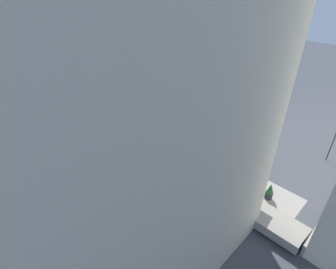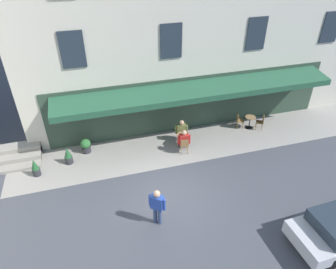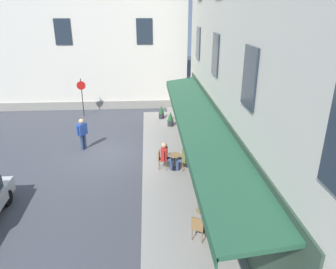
{
  "view_description": "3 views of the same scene",
  "coord_description": "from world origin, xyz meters",
  "px_view_note": "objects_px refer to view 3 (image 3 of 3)",
  "views": [
    {
      "loc": [
        8.65,
        -12.99,
        9.38
      ],
      "look_at": [
        -0.71,
        -3.76,
        1.25
      ],
      "focal_mm": 27.71,
      "sensor_mm": 36.0,
      "label": 1
    },
    {
      "loc": [
        2.61,
        9.2,
        9.65
      ],
      "look_at": [
        -0.91,
        -2.92,
        1.17
      ],
      "focal_mm": 32.4,
      "sensor_mm": 36.0,
      "label": 2
    },
    {
      "loc": [
        -14.98,
        -2.13,
        7.0
      ],
      "look_at": [
        -0.91,
        -3.04,
        1.39
      ],
      "focal_mm": 34.09,
      "sensor_mm": 36.0,
      "label": 3
    }
  ],
  "objects_px": {
    "seated_patron_in_red": "(166,155)",
    "cafe_chair_wicker_near_door": "(198,226)",
    "cafe_table_mid_terrace": "(205,217)",
    "cafe_chair_wicker_corner_left": "(208,205)",
    "potted_plant_entrance_right": "(161,112)",
    "no_parking_sign": "(82,91)",
    "cafe_chair_wicker_corner_right": "(188,159)",
    "potted_plant_entrance_left": "(170,119)",
    "potted_plant_mid_terrace": "(183,124)",
    "walking_pedestrian_in_blue": "(82,132)",
    "cafe_table_near_entrance": "(175,160)",
    "cafe_chair_wicker_back_row": "(161,158)",
    "seated_companion_in_olive": "(184,156)"
  },
  "relations": [
    {
      "from": "cafe_table_mid_terrace",
      "to": "seated_patron_in_red",
      "type": "height_order",
      "value": "seated_patron_in_red"
    },
    {
      "from": "cafe_chair_wicker_back_row",
      "to": "cafe_chair_wicker_corner_left",
      "type": "bearing_deg",
      "value": -158.92
    },
    {
      "from": "cafe_table_mid_terrace",
      "to": "walking_pedestrian_in_blue",
      "type": "distance_m",
      "value": 8.72
    },
    {
      "from": "cafe_chair_wicker_back_row",
      "to": "potted_plant_entrance_right",
      "type": "relative_size",
      "value": 1.0
    },
    {
      "from": "potted_plant_entrance_right",
      "to": "cafe_table_mid_terrace",
      "type": "bearing_deg",
      "value": -175.5
    },
    {
      "from": "walking_pedestrian_in_blue",
      "to": "potted_plant_entrance_right",
      "type": "xyz_separation_m",
      "value": [
        4.79,
        -4.35,
        -0.55
      ]
    },
    {
      "from": "cafe_chair_wicker_corner_right",
      "to": "cafe_table_mid_terrace",
      "type": "relative_size",
      "value": 1.21
    },
    {
      "from": "seated_patron_in_red",
      "to": "potted_plant_entrance_left",
      "type": "relative_size",
      "value": 1.43
    },
    {
      "from": "potted_plant_mid_terrace",
      "to": "seated_patron_in_red",
      "type": "bearing_deg",
      "value": 164.79
    },
    {
      "from": "cafe_table_mid_terrace",
      "to": "walking_pedestrian_in_blue",
      "type": "height_order",
      "value": "walking_pedestrian_in_blue"
    },
    {
      "from": "cafe_chair_wicker_near_door",
      "to": "potted_plant_mid_terrace",
      "type": "bearing_deg",
      "value": -3.41
    },
    {
      "from": "cafe_chair_wicker_corner_left",
      "to": "potted_plant_entrance_right",
      "type": "height_order",
      "value": "cafe_chair_wicker_corner_left"
    },
    {
      "from": "cafe_table_mid_terrace",
      "to": "walking_pedestrian_in_blue",
      "type": "bearing_deg",
      "value": 37.24
    },
    {
      "from": "cafe_table_mid_terrace",
      "to": "no_parking_sign",
      "type": "bearing_deg",
      "value": 26.41
    },
    {
      "from": "cafe_table_mid_terrace",
      "to": "cafe_chair_wicker_corner_right",
      "type": "bearing_deg",
      "value": 0.35
    },
    {
      "from": "cafe_chair_wicker_corner_right",
      "to": "cafe_table_mid_terrace",
      "type": "bearing_deg",
      "value": -179.65
    },
    {
      "from": "seated_patron_in_red",
      "to": "walking_pedestrian_in_blue",
      "type": "relative_size",
      "value": 0.78
    },
    {
      "from": "potted_plant_mid_terrace",
      "to": "no_parking_sign",
      "type": "bearing_deg",
      "value": 63.34
    },
    {
      "from": "cafe_chair_wicker_back_row",
      "to": "seated_companion_in_olive",
      "type": "bearing_deg",
      "value": -100.5
    },
    {
      "from": "seated_patron_in_red",
      "to": "cafe_chair_wicker_near_door",
      "type": "bearing_deg",
      "value": -171.5
    },
    {
      "from": "walking_pedestrian_in_blue",
      "to": "potted_plant_mid_terrace",
      "type": "bearing_deg",
      "value": -66.56
    },
    {
      "from": "cafe_table_mid_terrace",
      "to": "potted_plant_entrance_right",
      "type": "distance_m",
      "value": 11.76
    },
    {
      "from": "cafe_chair_wicker_corner_left",
      "to": "cafe_chair_wicker_corner_right",
      "type": "bearing_deg",
      "value": 3.98
    },
    {
      "from": "seated_patron_in_red",
      "to": "walking_pedestrian_in_blue",
      "type": "height_order",
      "value": "walking_pedestrian_in_blue"
    },
    {
      "from": "cafe_chair_wicker_corner_right",
      "to": "seated_companion_in_olive",
      "type": "relative_size",
      "value": 0.69
    },
    {
      "from": "cafe_chair_wicker_near_door",
      "to": "potted_plant_entrance_left",
      "type": "xyz_separation_m",
      "value": [
        10.78,
        0.11,
        -0.1
      ]
    },
    {
      "from": "cafe_chair_wicker_back_row",
      "to": "cafe_table_mid_terrace",
      "type": "distance_m",
      "value": 4.64
    },
    {
      "from": "cafe_chair_wicker_corner_left",
      "to": "seated_companion_in_olive",
      "type": "relative_size",
      "value": 0.69
    },
    {
      "from": "seated_companion_in_olive",
      "to": "walking_pedestrian_in_blue",
      "type": "distance_m",
      "value": 5.7
    },
    {
      "from": "cafe_table_mid_terrace",
      "to": "cafe_chair_wicker_corner_left",
      "type": "bearing_deg",
      "value": -21.04
    },
    {
      "from": "cafe_chair_wicker_corner_left",
      "to": "potted_plant_entrance_left",
      "type": "height_order",
      "value": "potted_plant_entrance_left"
    },
    {
      "from": "cafe_chair_wicker_near_door",
      "to": "cafe_chair_wicker_corner_right",
      "type": "bearing_deg",
      "value": -3.38
    },
    {
      "from": "cafe_table_near_entrance",
      "to": "seated_companion_in_olive",
      "type": "xyz_separation_m",
      "value": [
        -0.09,
        -0.41,
        0.21
      ]
    },
    {
      "from": "cafe_chair_wicker_corner_right",
      "to": "potted_plant_mid_terrace",
      "type": "relative_size",
      "value": 1.16
    },
    {
      "from": "cafe_table_near_entrance",
      "to": "no_parking_sign",
      "type": "bearing_deg",
      "value": 34.27
    },
    {
      "from": "cafe_chair_wicker_corner_right",
      "to": "cafe_chair_wicker_corner_left",
      "type": "height_order",
      "value": "same"
    },
    {
      "from": "cafe_chair_wicker_near_door",
      "to": "seated_patron_in_red",
      "type": "relative_size",
      "value": 0.68
    },
    {
      "from": "cafe_chair_wicker_corner_left",
      "to": "cafe_chair_wicker_back_row",
      "type": "bearing_deg",
      "value": 21.08
    },
    {
      "from": "seated_patron_in_red",
      "to": "no_parking_sign",
      "type": "relative_size",
      "value": 0.51
    },
    {
      "from": "cafe_chair_wicker_corner_right",
      "to": "cafe_chair_wicker_corner_left",
      "type": "xyz_separation_m",
      "value": [
        -3.63,
        -0.25,
        0.0
      ]
    },
    {
      "from": "seated_companion_in_olive",
      "to": "cafe_chair_wicker_back_row",
      "type": "bearing_deg",
      "value": 79.5
    },
    {
      "from": "cafe_chair_wicker_corner_left",
      "to": "cafe_table_mid_terrace",
      "type": "bearing_deg",
      "value": 158.96
    },
    {
      "from": "cafe_chair_wicker_near_door",
      "to": "seated_patron_in_red",
      "type": "bearing_deg",
      "value": 8.5
    },
    {
      "from": "cafe_chair_wicker_near_door",
      "to": "seated_patron_in_red",
      "type": "xyz_separation_m",
      "value": [
        4.98,
        0.74,
        0.16
      ]
    },
    {
      "from": "cafe_table_near_entrance",
      "to": "cafe_chair_wicker_back_row",
      "type": "xyz_separation_m",
      "value": [
        0.1,
        0.62,
        0.06
      ]
    },
    {
      "from": "potted_plant_mid_terrace",
      "to": "walking_pedestrian_in_blue",
      "type": "bearing_deg",
      "value": 113.44
    },
    {
      "from": "cafe_table_near_entrance",
      "to": "seated_patron_in_red",
      "type": "relative_size",
      "value": 0.56
    },
    {
      "from": "cafe_chair_wicker_near_door",
      "to": "no_parking_sign",
      "type": "relative_size",
      "value": 0.35
    },
    {
      "from": "cafe_table_mid_terrace",
      "to": "potted_plant_entrance_left",
      "type": "bearing_deg",
      "value": 2.32
    },
    {
      "from": "potted_plant_entrance_left",
      "to": "potted_plant_mid_terrace",
      "type": "xyz_separation_m",
      "value": [
        -0.89,
        -0.7,
        -0.05
      ]
    }
  ]
}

